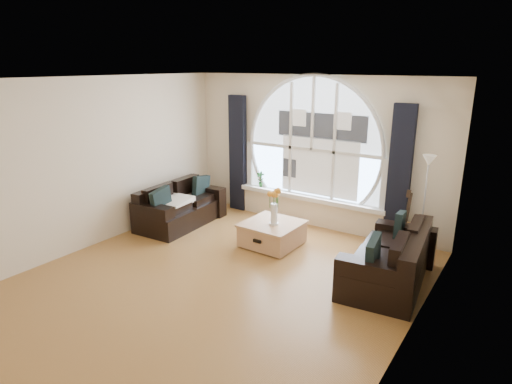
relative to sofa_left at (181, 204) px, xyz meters
name	(u,v)px	position (x,y,z in m)	size (l,w,h in m)	color
ground	(220,280)	(1.95, -1.31, -0.40)	(5.00, 5.50, 0.01)	brown
ceiling	(215,79)	(1.95, -1.31, 2.30)	(5.00, 5.50, 0.01)	silver
wall_back	(313,152)	(1.95, 1.44, 0.95)	(5.00, 0.01, 2.70)	beige
wall_left	(96,163)	(-0.55, -1.31, 0.95)	(0.01, 5.50, 2.70)	beige
wall_right	(415,225)	(4.45, -1.31, 0.95)	(0.01, 5.50, 2.70)	beige
attic_slope	(394,121)	(4.15, -1.31, 1.95)	(0.92, 5.50, 0.72)	silver
arched_window	(313,137)	(1.95, 1.41, 1.23)	(2.60, 0.06, 2.15)	silver
window_sill	(309,198)	(1.95, 1.34, 0.11)	(2.90, 0.22, 0.08)	white
window_frame	(312,137)	(1.95, 1.38, 1.23)	(2.76, 0.08, 2.15)	white
neighbor_house	(320,145)	(2.10, 1.39, 1.10)	(1.70, 0.02, 1.50)	silver
curtain_left	(238,154)	(0.35, 1.32, 0.75)	(0.35, 0.12, 2.30)	black
curtain_right	(399,176)	(3.55, 1.32, 0.75)	(0.35, 0.12, 2.30)	black
sofa_left	(181,204)	(0.00, 0.00, 0.00)	(0.83, 1.65, 0.73)	black
sofa_right	(390,255)	(3.90, -0.08, 0.00)	(0.86, 1.73, 0.77)	black
coffee_chest	(272,233)	(1.92, 0.12, -0.19)	(0.88, 0.88, 0.43)	tan
throw_blanket	(174,201)	(0.03, -0.20, 0.10)	(0.55, 0.55, 0.10)	silver
vase_flowers	(274,201)	(1.98, 0.07, 0.38)	(0.24, 0.24, 0.70)	white
floor_lamp	(424,207)	(4.03, 1.03, 0.40)	(0.24, 0.24, 1.60)	#B2B2B2
guitar	(408,221)	(3.82, 1.04, 0.13)	(0.36, 0.24, 1.06)	olive
potted_plant	(260,179)	(0.88, 1.34, 0.30)	(0.16, 0.11, 0.31)	#1E6023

